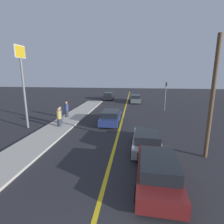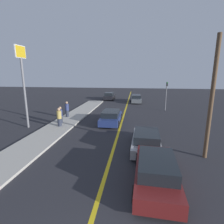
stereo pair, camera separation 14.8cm
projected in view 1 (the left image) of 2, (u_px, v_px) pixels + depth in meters
The scene contains 13 objects.
road_center_line at pixel (123, 117), 20.77m from camera, with size 0.20×60.00×0.01m.
sidewalk_left at pixel (64, 123), 18.13m from camera, with size 2.72×29.08×0.15m.
car_near_right_lane at pixel (158, 170), 8.20m from camera, with size 2.17×4.86×1.38m.
car_ahead_center at pixel (147, 140), 12.02m from camera, with size 2.14×4.55×1.28m.
car_far_distant at pixel (111, 117), 18.24m from camera, with size 2.00×4.67×1.36m.
car_parked_left_lot at pixel (135, 99), 31.39m from camera, with size 2.01×4.87×1.37m.
car_oncoming_far at pixel (109, 96), 34.67m from camera, with size 1.95×4.06×1.41m.
pedestrian_mid_group at pixel (59, 117), 16.59m from camera, with size 0.43×0.43×1.77m.
pedestrian_far_standing at pixel (60, 115), 17.60m from camera, with size 0.43×0.43×1.71m.
pedestrian_by_sign at pixel (67, 109), 20.21m from camera, with size 0.44×0.44×1.80m.
traffic_light at pixel (166, 93), 24.07m from camera, with size 0.18×0.40×3.97m.
roadside_sign at pixel (22, 72), 15.72m from camera, with size 0.20×1.42×7.53m.
utility_pole at pixel (212, 99), 10.18m from camera, with size 0.24×0.24×7.27m.
Camera 1 is at (1.29, -2.13, 5.13)m, focal length 28.00 mm.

